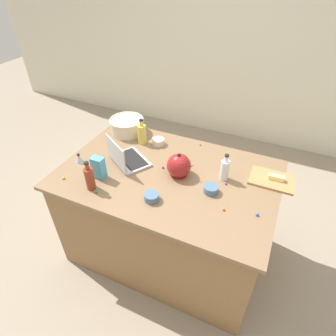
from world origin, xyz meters
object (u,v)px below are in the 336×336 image
at_px(laptop, 126,158).
at_px(kitchen_timer, 79,158).
at_px(mixing_bowl_large, 127,125).
at_px(bottle_soy, 90,178).
at_px(bottle_vinegar, 225,169).
at_px(kettle, 179,166).
at_px(ramekin_medium, 158,142).
at_px(cutting_board, 272,180).
at_px(bottle_oil, 142,134).
at_px(ramekin_wide, 152,197).
at_px(butter_stick_left, 276,178).
at_px(ramekin_small, 211,189).
at_px(candy_bag, 99,168).

height_order(laptop, kitchen_timer, laptop).
relative_size(mixing_bowl_large, bottle_soy, 1.37).
xyz_separation_m(bottle_vinegar, kettle, (-0.32, -0.09, -0.01)).
height_order(ramekin_medium, kitchen_timer, kitchen_timer).
distance_m(mixing_bowl_large, cutting_board, 1.32).
distance_m(laptop, mixing_bowl_large, 0.48).
height_order(laptop, bottle_oil, bottle_oil).
xyz_separation_m(bottle_soy, ramekin_wide, (0.44, 0.07, -0.07)).
relative_size(mixing_bowl_large, cutting_board, 0.99).
bearing_deg(kitchen_timer, butter_stick_left, 15.41).
distance_m(kettle, ramekin_small, 0.29).
bearing_deg(butter_stick_left, bottle_vinegar, -160.63).
distance_m(ramekin_small, ramekin_wide, 0.41).
height_order(butter_stick_left, ramekin_medium, butter_stick_left).
distance_m(mixing_bowl_large, bottle_oil, 0.23).
xyz_separation_m(bottle_oil, cutting_board, (1.10, -0.06, -0.08)).
relative_size(ramekin_medium, candy_bag, 0.62).
bearing_deg(kettle, ramekin_medium, 136.32).
bearing_deg(ramekin_wide, bottle_soy, -170.88).
distance_m(kettle, ramekin_wide, 0.33).
bearing_deg(bottle_oil, laptop, -85.18).
bearing_deg(laptop, ramekin_wide, -37.62).
distance_m(bottle_soy, kitchen_timer, 0.35).
xyz_separation_m(laptop, bottle_oil, (-0.03, 0.31, 0.04)).
bearing_deg(laptop, butter_stick_left, 12.98).
relative_size(laptop, bottle_vinegar, 1.79).
height_order(ramekin_small, ramekin_wide, same).
height_order(ramekin_wide, kitchen_timer, kitchen_timer).
height_order(bottle_soy, kitchen_timer, bottle_soy).
bearing_deg(mixing_bowl_large, bottle_soy, -77.66).
height_order(bottle_vinegar, kitchen_timer, bottle_vinegar).
bearing_deg(kettle, kitchen_timer, -166.63).
bearing_deg(bottle_oil, ramekin_medium, 13.39).
xyz_separation_m(cutting_board, ramekin_wide, (-0.71, -0.54, 0.02)).
distance_m(ramekin_medium, kitchen_timer, 0.66).
bearing_deg(bottle_soy, laptop, 79.24).
distance_m(kettle, butter_stick_left, 0.70).
bearing_deg(bottle_soy, mixing_bowl_large, 102.34).
relative_size(mixing_bowl_large, bottle_oil, 1.38).
xyz_separation_m(mixing_bowl_large, bottle_vinegar, (0.98, -0.28, 0.01)).
bearing_deg(butter_stick_left, mixing_bowl_large, 173.14).
bearing_deg(candy_bag, kettle, 27.43).
xyz_separation_m(laptop, bottle_vinegar, (0.75, 0.13, 0.04)).
bearing_deg(kitchen_timer, mixing_bowl_large, 79.43).
bearing_deg(ramekin_medium, candy_bag, -108.84).
bearing_deg(ramekin_small, kettle, 162.57).
bearing_deg(cutting_board, kitchen_timer, -164.35).
bearing_deg(bottle_soy, cutting_board, 28.04).
distance_m(bottle_soy, kettle, 0.64).
xyz_separation_m(bottle_oil, candy_bag, (-0.06, -0.54, -0.01)).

